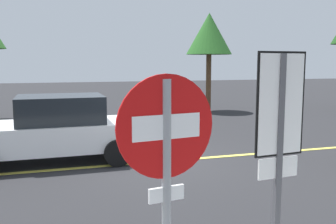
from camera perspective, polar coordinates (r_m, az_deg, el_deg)
name	(u,v)px	position (r m, az deg, el deg)	size (l,w,h in m)	color
ground_plane	(151,162)	(9.22, -2.64, -7.69)	(80.00, 80.00, 0.00)	#262628
lane_marking_centre	(259,154)	(10.36, 13.75, -6.17)	(28.00, 0.16, 0.01)	#E0D14C
stop_sign	(166,176)	(2.76, -0.24, -9.65)	(0.75, 0.13, 2.34)	gray
speed_limit_sign	(279,132)	(3.72, 16.60, -2.90)	(0.54, 0.07, 2.52)	#4C4C51
car_white_near_curb	(55,129)	(9.53, -16.85, -2.49)	(4.23, 2.03, 1.63)	white
tree_right_verge	(209,35)	(18.81, 6.29, 11.64)	(2.26, 2.26, 4.84)	#513823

